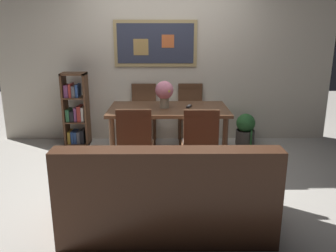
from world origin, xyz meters
name	(u,v)px	position (x,y,z in m)	size (l,w,h in m)	color
ground_plane	(166,176)	(0.00, 0.00, 0.00)	(12.00, 12.00, 0.00)	#B7B2A8
wall_back_with_painting	(165,58)	(0.00, 1.56, 1.30)	(5.20, 0.14, 2.60)	beige
dining_table	(168,114)	(0.04, 0.58, 0.64)	(1.57, 0.89, 0.73)	brown
dining_chair_near_right	(200,140)	(0.38, -0.24, 0.54)	(0.40, 0.41, 0.91)	brown
dining_chair_near_left	(135,140)	(-0.34, -0.22, 0.54)	(0.40, 0.41, 0.91)	brown
dining_chair_far_left	(144,108)	(-0.34, 1.37, 0.54)	(0.40, 0.41, 0.91)	brown
dining_chair_far_right	(190,108)	(0.39, 1.38, 0.54)	(0.40, 0.41, 0.91)	brown
leather_couch	(167,196)	(0.01, -1.14, 0.31)	(1.80, 0.84, 0.84)	#472819
bookshelf	(76,112)	(-1.37, 1.24, 0.51)	(0.36, 0.28, 1.11)	brown
potted_ivy	(245,129)	(1.23, 1.20, 0.24)	(0.29, 0.31, 0.49)	#4C4742
flower_vase	(165,92)	(-0.01, 0.57, 0.94)	(0.25, 0.24, 0.36)	tan
tv_remote	(189,106)	(0.31, 0.62, 0.74)	(0.09, 0.16, 0.02)	black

